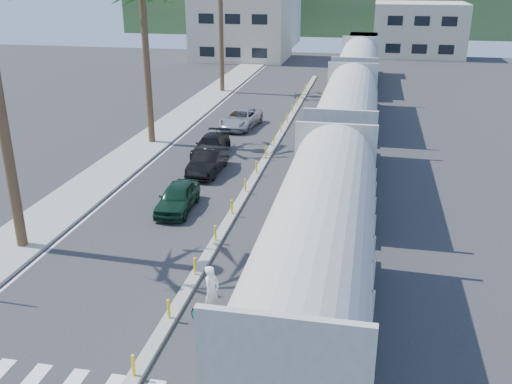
% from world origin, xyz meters
% --- Properties ---
extents(ground, '(140.00, 140.00, 0.00)m').
position_xyz_m(ground, '(0.00, 0.00, 0.00)').
color(ground, '#28282B').
rests_on(ground, ground).
extents(sidewalk, '(3.00, 90.00, 0.15)m').
position_xyz_m(sidewalk, '(-8.50, 25.00, 0.07)').
color(sidewalk, gray).
rests_on(sidewalk, ground).
extents(rails, '(1.56, 100.00, 0.06)m').
position_xyz_m(rails, '(5.00, 28.00, 0.03)').
color(rails, black).
rests_on(rails, ground).
extents(median, '(0.45, 60.00, 0.85)m').
position_xyz_m(median, '(0.00, 19.96, 0.09)').
color(median, gray).
rests_on(median, ground).
extents(lane_markings, '(9.42, 90.00, 0.01)m').
position_xyz_m(lane_markings, '(-2.15, 25.00, 0.00)').
color(lane_markings, silver).
rests_on(lane_markings, ground).
extents(freight_train, '(3.00, 60.94, 5.85)m').
position_xyz_m(freight_train, '(5.00, 21.48, 2.91)').
color(freight_train, '#A3A195').
rests_on(freight_train, ground).
extents(buildings, '(38.00, 27.00, 10.00)m').
position_xyz_m(buildings, '(-6.41, 71.66, 4.36)').
color(buildings, '#B9B093').
rests_on(buildings, ground).
extents(car_lead, '(1.93, 4.07, 1.34)m').
position_xyz_m(car_lead, '(-2.81, 11.26, 0.67)').
color(car_lead, black).
rests_on(car_lead, ground).
extents(car_second, '(1.64, 4.35, 1.42)m').
position_xyz_m(car_second, '(-2.86, 16.94, 0.71)').
color(car_second, black).
rests_on(car_second, ground).
extents(car_third, '(1.93, 4.42, 1.27)m').
position_xyz_m(car_third, '(-3.61, 20.26, 0.63)').
color(car_third, black).
rests_on(car_third, ground).
extents(car_rear, '(3.26, 5.36, 1.36)m').
position_xyz_m(car_rear, '(-3.28, 27.35, 0.68)').
color(car_rear, '#A6A8AB').
rests_on(car_rear, ground).
extents(cyclist, '(1.90, 2.39, 2.34)m').
position_xyz_m(cyclist, '(1.65, 1.86, 0.73)').
color(cyclist, '#9EA0A5').
rests_on(cyclist, ground).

